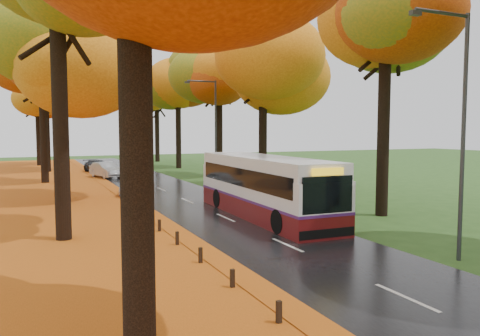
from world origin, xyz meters
TOP-DOWN VIEW (x-y plane):
  - road at (0.00, 25.00)m, footprint 6.50×90.00m
  - centre_line at (0.00, 25.00)m, footprint 0.12×90.00m
  - leaf_verge at (-9.00, 25.00)m, footprint 12.00×90.00m
  - leaf_drift at (-3.05, 25.00)m, footprint 0.90×90.00m
  - trees_left at (-7.18, 27.06)m, footprint 9.20×74.00m
  - trees_right at (7.19, 26.91)m, footprint 9.30×74.20m
  - bollard_row at (-3.70, 4.70)m, footprint 0.11×23.51m
  - streetlamp_near at (3.95, 8.00)m, footprint 2.45×0.18m
  - streetlamp_mid at (3.95, 30.00)m, footprint 2.45×0.18m
  - streetlamp_far at (3.95, 52.00)m, footprint 2.45×0.18m
  - bus at (1.89, 17.55)m, footprint 2.86×11.32m
  - car_white at (-2.35, 28.65)m, footprint 2.55×3.99m
  - car_silver at (-2.35, 40.46)m, footprint 2.56×4.50m
  - car_dark at (-2.30, 46.48)m, footprint 2.76×4.54m

SIDE VIEW (x-z plane):
  - leaf_verge at x=-9.00m, z-range 0.00..0.02m
  - road at x=0.00m, z-range 0.00..0.04m
  - leaf_drift at x=-3.05m, z-range 0.04..0.05m
  - centre_line at x=0.00m, z-range 0.04..0.05m
  - bollard_row at x=-3.70m, z-range 0.00..0.52m
  - car_dark at x=-2.30m, z-range 0.04..1.27m
  - car_white at x=-2.35m, z-range 0.04..1.31m
  - car_silver at x=-2.35m, z-range 0.04..1.44m
  - bus at x=1.89m, z-range 0.11..3.07m
  - streetlamp_near at x=3.95m, z-range 0.71..8.71m
  - streetlamp_mid at x=3.95m, z-range 0.71..8.71m
  - streetlamp_far at x=3.95m, z-range 0.71..8.71m
  - trees_left at x=-7.18m, z-range 2.59..16.48m
  - trees_right at x=7.19m, z-range 2.71..16.67m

